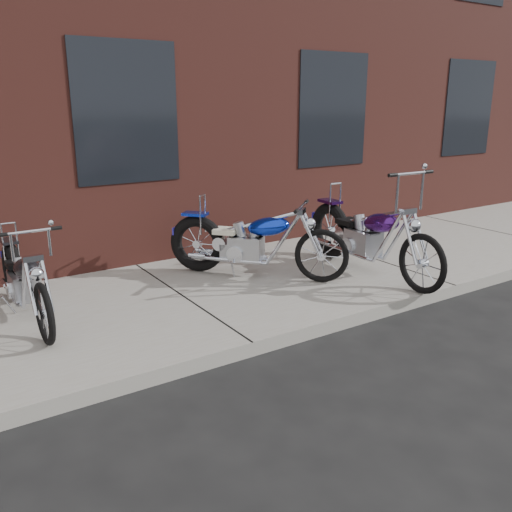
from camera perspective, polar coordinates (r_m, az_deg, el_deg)
ground at (r=5.27m, az=-0.33°, el=-10.56°), size 120.00×120.00×0.00m
sidewalk at (r=6.44m, az=-7.61°, el=-4.84°), size 22.00×3.00×0.15m
building_brick at (r=12.33m, az=-22.76°, el=22.61°), size 22.00×10.00×8.00m
chopper_purple at (r=7.27m, az=11.72°, el=1.77°), size 0.61×2.52×1.41m
chopper_blue at (r=6.96m, az=-0.34°, el=1.26°), size 1.64×1.87×1.03m
chopper_third at (r=6.14m, az=-23.12°, el=-2.66°), size 0.51×2.09×1.06m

